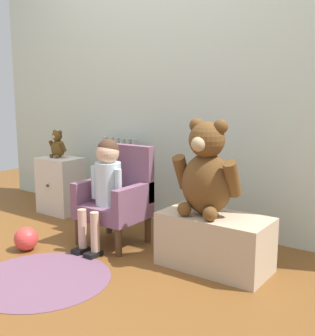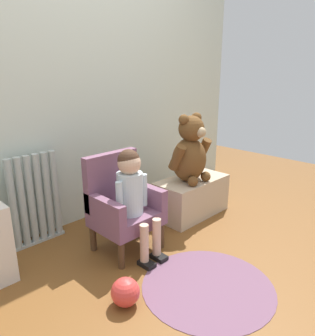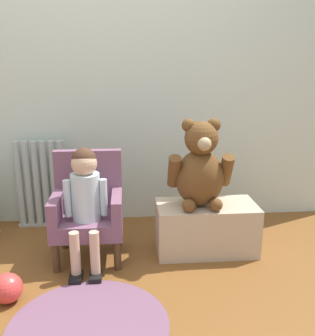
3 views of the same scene
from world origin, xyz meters
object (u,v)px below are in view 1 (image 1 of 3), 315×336
Objects in this scene: toy_ball at (26,239)px; small_teddy_bear at (58,145)px; floor_rug at (42,278)px; child_figure at (106,178)px; child_armchair at (117,196)px; small_dresser at (61,185)px; large_teddy_bear at (207,173)px; radiator at (120,178)px; low_bench at (214,242)px.

small_teddy_bear is at bearing 124.79° from toy_ball.
floor_rug is 0.49m from toy_ball.
child_figure is 0.97m from small_teddy_bear.
small_dresser is at bearing 163.26° from child_armchair.
large_teddy_bear reaches higher than small_teddy_bear.
radiator is 0.85× the size of floor_rug.
child_armchair is 2.87× the size of small_teddy_bear.
floor_rug is at bearing -46.33° from small_dresser.
floor_rug is at bearing -45.75° from small_teddy_bear.
low_bench reaches higher than toy_ball.
child_figure is (0.38, -0.59, 0.14)m from radiator.
radiator is 0.72m from child_figure.
child_figure reaches higher than low_bench.
child_armchair is at bearing 179.63° from low_bench.
radiator reaches higher than low_bench.
child_figure reaches higher than small_teddy_bear.
low_bench is at bearing -9.31° from small_dresser.
large_teddy_bear is at bearing -166.00° from low_bench.
small_dresser is at bearing 123.63° from toy_ball.
child_figure is at bearing 43.93° from toy_ball.
child_figure is (0.86, -0.37, 0.23)m from small_dresser.
child_armchair reaches higher than low_bench.
floor_rug is at bearing -27.88° from toy_ball.
small_dresser is at bearing 170.69° from low_bench.
child_armchair is 0.76m from low_bench.
small_dresser is 0.74× the size of low_bench.
radiator is 4.20× the size of toy_ball.
small_teddy_bear is 1.46m from floor_rug.
child_figure reaches higher than radiator.
child_armchair is at bearing -16.74° from small_dresser.
low_bench is at bearing 7.90° from child_figure.
small_dresser is 0.66× the size of child_figure.
large_teddy_bear is at bearing 46.48° from floor_rug.
large_teddy_bear is 1.60m from small_teddy_bear.
small_dresser is 0.62× the size of floor_rug.
child_armchair is 4.27× the size of toy_ball.
child_figure is at bearing 94.94° from floor_rug.
low_bench is 2.76× the size of small_teddy_bear.
low_bench is 0.83× the size of floor_rug.
small_teddy_bear reaches higher than toy_ball.
small_teddy_bear is at bearing -157.23° from radiator.
floor_rug is (0.05, -0.69, -0.31)m from child_armchair.
toy_ball is at bearing -136.07° from child_figure.
child_figure is 0.75m from floor_rug.
child_figure is 1.30× the size of large_teddy_bear.
low_bench is at bearing -0.37° from child_armchair.
small_teddy_bear is (-0.89, 0.27, 0.25)m from child_armchair.
toy_ball reaches higher than floor_rug.
child_armchair is 0.73m from large_teddy_bear.
child_armchair is at bearing 51.39° from toy_ball.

